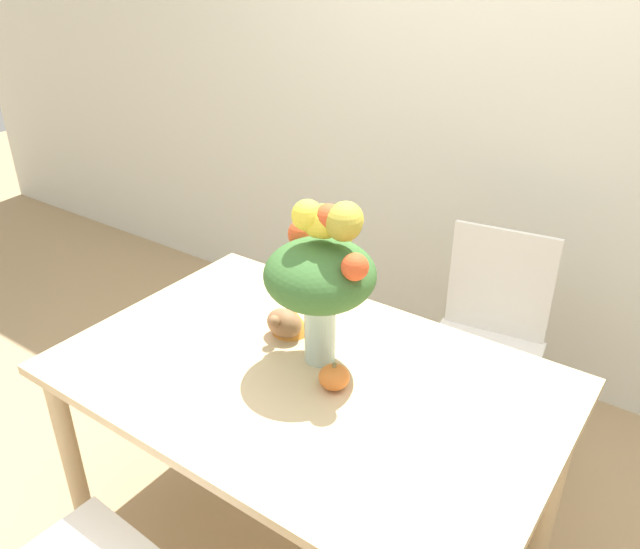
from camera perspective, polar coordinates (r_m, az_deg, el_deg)
ground_plane at (r=2.34m, az=-1.03°, el=-23.73°), size 12.00×12.00×0.00m
wall_back at (r=2.78m, az=17.18°, el=16.64°), size 8.00×0.06×2.70m
dining_table at (r=1.87m, az=-1.20°, el=-11.19°), size 1.43×0.93×0.75m
flower_vase at (r=1.72m, az=0.17°, el=0.47°), size 0.34×0.33×0.50m
pumpkin at (r=1.74m, az=1.31°, el=-9.35°), size 0.09×0.09×0.08m
turkey_figurine at (r=1.96m, az=-2.97°, el=-4.18°), size 0.12×0.16×0.10m
dining_chair_near_window at (r=2.51m, az=14.88°, el=-6.11°), size 0.47×0.47×0.90m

